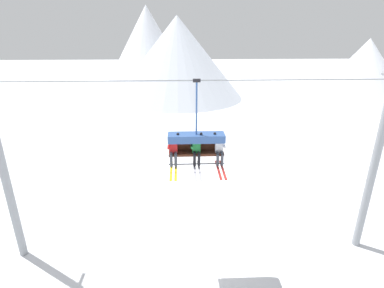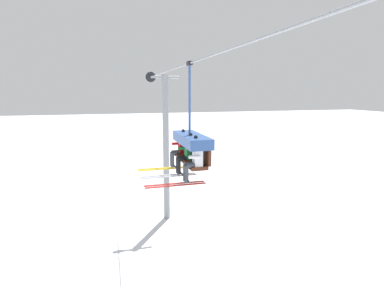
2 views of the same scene
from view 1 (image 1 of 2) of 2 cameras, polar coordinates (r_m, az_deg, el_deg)
The scene contains 11 objects.
ground_plane at distance 15.59m, azimuth -0.13°, elevation -19.33°, with size 200.00×200.00×0.00m, color white.
mountain_peak_west at distance 59.87m, azimuth -8.44°, elevation 17.94°, with size 16.55×16.55×14.30m.
mountain_peak_central at distance 47.43m, azimuth -2.79°, elevation 16.06°, with size 20.19×20.19×12.10m.
mountain_peak_east at distance 49.70m, azimuth 29.94°, elevation 11.81°, with size 13.69×13.69×9.01m.
lift_tower_near at distance 15.16m, azimuth -32.32°, elevation -4.20°, with size 0.36×1.88×8.62m.
lift_tower_far at distance 15.77m, azimuth 31.48°, elevation -3.15°, with size 0.36×1.88×8.62m.
lift_cable at distance 11.24m, azimuth 0.53°, elevation 12.00°, with size 18.32×0.05×0.05m.
chairlift_chair at distance 11.91m, azimuth 0.81°, elevation 0.72°, with size 2.25×0.74×3.31m.
skier_red at distance 11.80m, azimuth -3.56°, elevation -1.04°, with size 0.48×1.70×1.34m.
skier_green at distance 11.82m, azimuth 0.88°, elevation -0.97°, with size 0.48×1.70×1.34m.
skier_white at distance 11.90m, azimuth 5.24°, elevation -0.90°, with size 0.48×1.70×1.34m.
Camera 1 is at (-0.47, -11.89, 10.09)m, focal length 28.00 mm.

